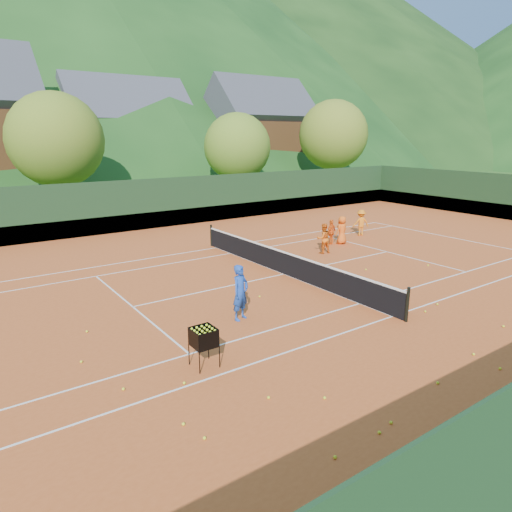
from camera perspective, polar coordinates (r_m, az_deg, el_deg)
ground at (r=18.71m, az=3.52°, el=-2.33°), size 400.00×400.00×0.00m
clay_court at (r=18.71m, az=3.52°, el=-2.30°), size 40.00×24.00×0.02m
mountain_far_right at (r=197.17m, az=-3.67°, el=27.20°), size 260.00×260.00×95.00m
coach at (r=13.94m, az=-1.95°, el=-4.58°), size 0.74×0.61×1.74m
student_a at (r=22.04m, az=8.41°, el=2.19°), size 0.81×0.70×1.45m
student_b at (r=23.89m, az=9.38°, el=2.97°), size 0.82×0.52×1.31m
student_c at (r=24.10m, az=10.68°, el=3.20°), size 0.76×0.54×1.46m
student_d at (r=26.36m, az=12.97°, el=4.08°), size 1.08×0.87×1.46m
tennis_ball_1 at (r=12.48m, az=-21.01°, el=-12.24°), size 0.07×0.07×0.07m
tennis_ball_2 at (r=14.18m, az=-20.38°, el=-8.83°), size 0.07×0.07×0.07m
tennis_ball_3 at (r=16.03m, az=0.44°, el=-5.09°), size 0.07×0.07×0.07m
tennis_ball_4 at (r=10.40m, az=8.57°, el=-17.13°), size 0.07×0.07×0.07m
tennis_ball_5 at (r=15.50m, az=28.54°, el=-7.72°), size 0.07×0.07×0.07m
tennis_ball_6 at (r=21.16m, az=20.70°, el=-1.09°), size 0.07×0.07×0.07m
tennis_ball_7 at (r=16.49m, az=21.73°, el=-5.62°), size 0.07×0.07×0.07m
tennis_ball_8 at (r=13.30m, az=25.56°, el=-11.02°), size 0.07×0.07×0.07m
tennis_ball_9 at (r=10.30m, az=1.59°, el=-17.27°), size 0.07×0.07×0.07m
tennis_ball_10 at (r=8.88m, az=9.86°, el=-23.53°), size 0.07×0.07×0.07m
tennis_ball_11 at (r=12.84m, az=28.21°, el=-12.30°), size 0.07×0.07×0.07m
tennis_ball_12 at (r=9.60m, az=15.18°, el=-20.52°), size 0.07×0.07×0.07m
tennis_ball_13 at (r=19.73m, az=13.57°, el=-1.65°), size 0.07×0.07×0.07m
tennis_ball_14 at (r=10.93m, az=-8.97°, el=-15.41°), size 0.07×0.07×0.07m
tennis_ball_15 at (r=11.58m, az=21.78°, el=-14.52°), size 0.07×0.07×0.07m
tennis_ball_17 at (r=11.00m, az=-16.25°, el=-15.67°), size 0.07×0.07×0.07m
tennis_ball_18 at (r=9.93m, az=16.53°, el=-19.33°), size 0.07×0.07×0.07m
tennis_ball_19 at (r=15.70m, az=20.41°, el=-6.52°), size 0.07×0.07×0.07m
tennis_ball_20 at (r=9.23m, az=-6.45°, el=-21.68°), size 0.07×0.07×0.07m
tennis_ball_21 at (r=9.63m, az=-9.06°, el=-20.03°), size 0.07×0.07×0.07m
court_lines at (r=18.71m, az=3.52°, el=-2.26°), size 23.83×11.03×0.00m
tennis_net at (r=18.57m, az=3.55°, el=-0.79°), size 0.10×12.07×1.10m
perimeter_fence at (r=18.38m, az=3.58°, el=1.45°), size 40.40×24.24×3.00m
ball_hopper at (r=11.31m, az=-6.57°, el=-10.15°), size 0.57×0.57×1.00m
chalet_mid at (r=50.93m, az=-15.77°, el=13.77°), size 12.65×8.82×11.45m
chalet_right at (r=53.88m, az=0.34°, el=14.63°), size 11.50×8.82×11.91m
tree_b at (r=34.70m, az=-23.74°, el=13.14°), size 6.40×6.40×8.40m
tree_c at (r=39.18m, az=-2.35°, el=13.46°), size 5.60×5.60×7.35m
tree_d at (r=47.47m, az=9.64°, el=14.71°), size 6.80×6.80×8.93m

